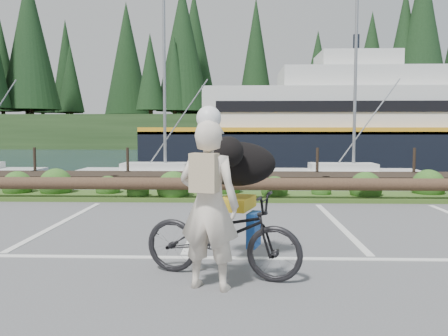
# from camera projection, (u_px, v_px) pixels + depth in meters

# --- Properties ---
(ground) EXTENTS (72.00, 72.00, 0.00)m
(ground) POSITION_uv_depth(u_px,v_px,m) (187.00, 250.00, 6.92)
(ground) COLOR #535355
(harbor_backdrop) EXTENTS (170.00, 160.00, 30.00)m
(harbor_backdrop) POSITION_uv_depth(u_px,v_px,m) (238.00, 139.00, 85.06)
(harbor_backdrop) COLOR #162536
(harbor_backdrop) RESTS_ON ground
(vegetation_strip) EXTENTS (34.00, 1.60, 0.10)m
(vegetation_strip) POSITION_uv_depth(u_px,v_px,m) (210.00, 196.00, 12.19)
(vegetation_strip) COLOR #3D5B21
(vegetation_strip) RESTS_ON ground
(log_rail) EXTENTS (32.00, 0.30, 0.60)m
(log_rail) POSITION_uv_depth(u_px,v_px,m) (208.00, 202.00, 11.50)
(log_rail) COLOR #443021
(log_rail) RESTS_ON ground
(bicycle) EXTENTS (2.06, 1.20, 1.02)m
(bicycle) POSITION_uv_depth(u_px,v_px,m) (222.00, 234.00, 5.66)
(bicycle) COLOR black
(bicycle) RESTS_ON ground
(cyclist) EXTENTS (0.78, 0.62, 1.87)m
(cyclist) POSITION_uv_depth(u_px,v_px,m) (209.00, 205.00, 5.20)
(cyclist) COLOR beige
(cyclist) RESTS_ON ground
(dog) EXTENTS (0.75, 1.10, 0.58)m
(dog) POSITION_uv_depth(u_px,v_px,m) (237.00, 164.00, 6.19)
(dog) COLOR black
(dog) RESTS_ON bicycle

